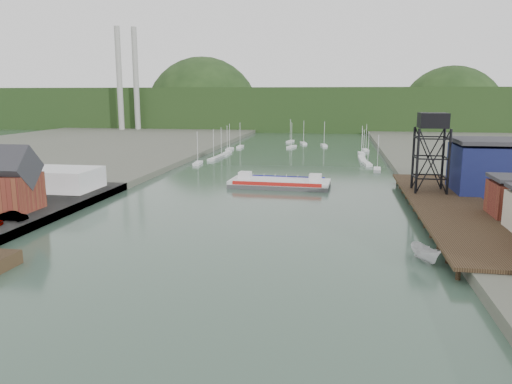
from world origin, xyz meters
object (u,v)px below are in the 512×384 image
(chain_ferry, at_px, (280,183))
(motorboat, at_px, (426,254))
(harbor_building, at_px, (1,185))
(lift_tower, at_px, (433,125))

(chain_ferry, distance_m, motorboat, 57.02)
(harbor_building, bearing_deg, chain_ferry, 41.16)
(lift_tower, xyz_separation_m, chain_ferry, (-32.28, 11.10, -14.67))
(harbor_building, bearing_deg, lift_tower, 19.98)
(chain_ferry, bearing_deg, harbor_building, -136.35)
(chain_ferry, height_order, motorboat, chain_ferry)
(harbor_building, relative_size, lift_tower, 0.76)
(lift_tower, bearing_deg, motorboat, -99.66)
(motorboat, bearing_deg, harbor_building, 147.33)
(lift_tower, height_order, chain_ferry, lift_tower)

